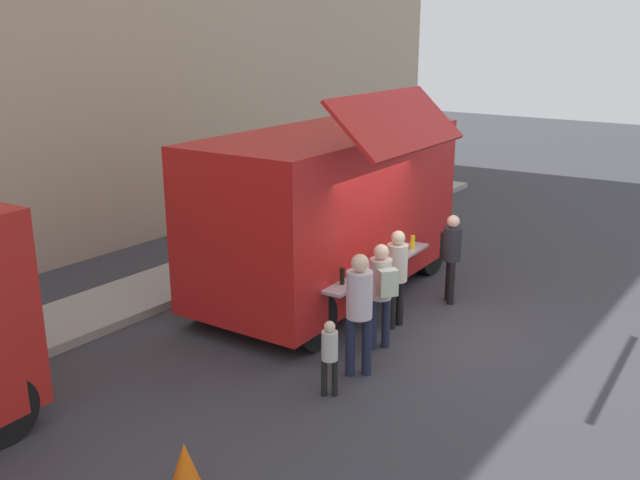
# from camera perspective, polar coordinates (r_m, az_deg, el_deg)

# --- Properties ---
(ground_plane) EXTENTS (60.00, 60.00, 0.00)m
(ground_plane) POSITION_cam_1_polar(r_m,az_deg,el_deg) (11.46, 7.66, -7.19)
(ground_plane) COLOR #38383D
(curb_strip) EXTENTS (28.00, 1.60, 0.15)m
(curb_strip) POSITION_cam_1_polar(r_m,az_deg,el_deg) (11.98, -21.23, -6.75)
(curb_strip) COLOR #9E998E
(curb_strip) RESTS_ON ground
(food_truck_main) EXTENTS (5.64, 3.50, 3.74)m
(food_truck_main) POSITION_cam_1_polar(r_m,az_deg,el_deg) (12.28, 0.79, 2.64)
(food_truck_main) COLOR red
(food_truck_main) RESTS_ON ground
(traffic_cone_orange) EXTENTS (0.36, 0.36, 0.55)m
(traffic_cone_orange) POSITION_cam_1_polar(r_m,az_deg,el_deg) (7.72, -11.05, -17.81)
(traffic_cone_orange) COLOR orange
(traffic_cone_orange) RESTS_ON ground
(trash_bin) EXTENTS (0.60, 0.60, 0.87)m
(trash_bin) POSITION_cam_1_polar(r_m,az_deg,el_deg) (16.88, 1.81, 2.36)
(trash_bin) COLOR #2F623A
(trash_bin) RESTS_ON ground
(customer_front_ordering) EXTENTS (0.53, 0.33, 1.63)m
(customer_front_ordering) POSITION_cam_1_polar(r_m,az_deg,el_deg) (11.12, 6.32, -2.55)
(customer_front_ordering) COLOR black
(customer_front_ordering) RESTS_ON ground
(customer_mid_with_backpack) EXTENTS (0.48, 0.53, 1.65)m
(customer_mid_with_backpack) POSITION_cam_1_polar(r_m,az_deg,el_deg) (10.31, 5.08, -3.82)
(customer_mid_with_backpack) COLOR #1E2439
(customer_mid_with_backpack) RESTS_ON ground
(customer_rear_waiting) EXTENTS (0.36, 0.36, 1.77)m
(customer_rear_waiting) POSITION_cam_1_polar(r_m,az_deg,el_deg) (9.49, 3.25, -5.30)
(customer_rear_waiting) COLOR #1D213A
(customer_rear_waiting) RESTS_ON ground
(customer_extra_browsing) EXTENTS (0.32, 0.32, 1.60)m
(customer_extra_browsing) POSITION_cam_1_polar(r_m,az_deg,el_deg) (12.32, 10.79, -0.88)
(customer_extra_browsing) COLOR black
(customer_extra_browsing) RESTS_ON ground
(child_near_queue) EXTENTS (0.22, 0.22, 1.06)m
(child_near_queue) POSITION_cam_1_polar(r_m,az_deg,el_deg) (9.11, 0.80, -9.18)
(child_near_queue) COLOR black
(child_near_queue) RESTS_ON ground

